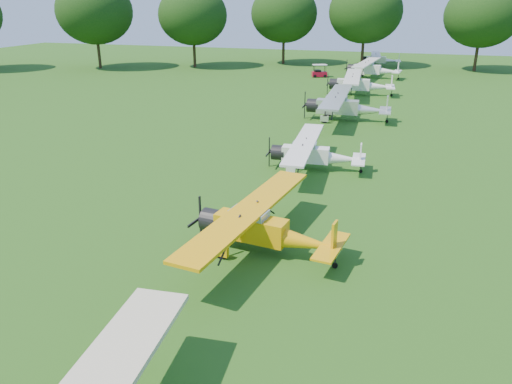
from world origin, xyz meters
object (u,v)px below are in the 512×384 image
at_px(aircraft_2, 262,226).
at_px(aircraft_4, 344,105).
at_px(aircraft_5, 358,83).
at_px(aircraft_6, 371,68).
at_px(aircraft_7, 379,59).
at_px(golf_cart, 319,73).
at_px(aircraft_3, 313,152).

bearing_deg(aircraft_2, aircraft_4, 98.00).
bearing_deg(aircraft_5, aircraft_6, 84.15).
height_order(aircraft_2, aircraft_6, aircraft_6).
distance_m(aircraft_2, aircraft_6, 51.44).
height_order(aircraft_6, aircraft_7, aircraft_6).
xyz_separation_m(aircraft_2, aircraft_7, (0.14, 64.62, -0.05)).
distance_m(aircraft_4, aircraft_5, 12.73).
bearing_deg(golf_cart, aircraft_6, -10.95).
bearing_deg(aircraft_3, golf_cart, 96.16).
bearing_deg(aircraft_5, aircraft_7, 84.48).
xyz_separation_m(aircraft_4, aircraft_6, (0.09, 25.97, -0.05)).
bearing_deg(aircraft_3, aircraft_5, 86.69).
bearing_deg(aircraft_6, golf_cart, -165.07).
height_order(aircraft_4, aircraft_5, aircraft_4).
height_order(aircraft_2, aircraft_4, aircraft_4).
xyz_separation_m(aircraft_4, aircraft_5, (-0.15, 12.73, -0.04)).
height_order(aircraft_5, golf_cart, aircraft_5).
bearing_deg(aircraft_5, aircraft_2, -94.47).
bearing_deg(aircraft_4, aircraft_6, 87.77).
relative_size(aircraft_3, aircraft_7, 0.97).
distance_m(aircraft_3, aircraft_5, 26.77).
bearing_deg(aircraft_6, aircraft_4, -84.42).
distance_m(aircraft_2, golf_cart, 50.80).
bearing_deg(aircraft_3, aircraft_6, 86.23).
distance_m(aircraft_6, golf_cart, 6.95).
xyz_separation_m(aircraft_2, aircraft_5, (-0.20, 38.20, 0.16)).
relative_size(aircraft_2, aircraft_6, 0.89).
distance_m(aircraft_5, golf_cart, 13.82).
height_order(aircraft_6, golf_cart, aircraft_6).
bearing_deg(golf_cart, aircraft_7, 44.09).
relative_size(aircraft_5, aircraft_6, 1.01).
bearing_deg(aircraft_3, aircraft_7, 86.16).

